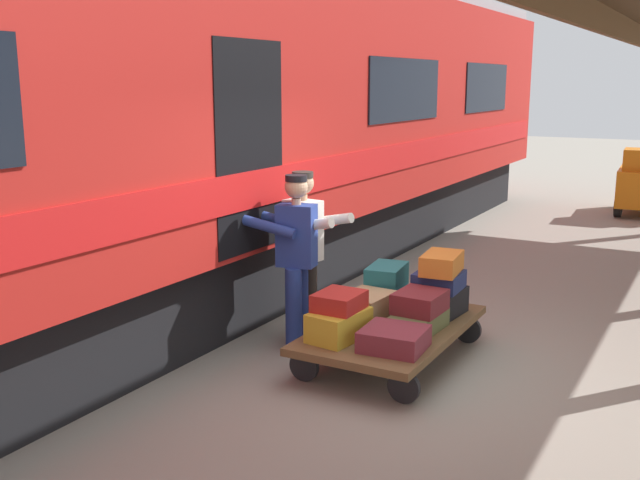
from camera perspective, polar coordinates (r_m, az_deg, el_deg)
The scene contains 16 objects.
ground_plane at distance 6.71m, azimuth 8.84°, elevation -10.53°, with size 60.00×60.00×0.00m, color gray.
train_car at distance 8.04m, azimuth -14.31°, elevation 8.13°, with size 3.03×21.50×4.00m.
luggage_cart at distance 6.99m, azimuth 5.54°, elevation -6.92°, with size 1.21×2.04×0.34m.
suitcase_black_hardshell at distance 7.34m, azimuth 9.24°, elevation -4.64°, with size 0.39×0.48×0.26m, color black.
suitcase_olive_duffel at distance 6.85m, azimuth 7.60°, elevation -6.21°, with size 0.36×0.58×0.17m, color brown.
suitcase_yellow_case at distance 6.56m, azimuth 1.46°, elevation -6.53°, with size 0.36×0.56×0.26m, color gold.
suitcase_burgundy_valise at distance 6.36m, azimuth 5.71°, elevation -7.56°, with size 0.52×0.49×0.18m, color maroon.
suitcase_gray_aluminum at distance 7.54m, azimuth 5.45°, elevation -4.37°, with size 0.36×0.50×0.18m, color #9EA0A5.
suitcase_tan_vintage at distance 7.04m, azimuth 3.60°, elevation -5.19°, with size 0.40×0.51×0.27m, color tan.
suitcase_maroon_trunk at distance 6.83m, azimuth 7.68°, elevation -4.72°, with size 0.40×0.47×0.19m, color maroon.
suitcase_navy_fabric at distance 7.26m, azimuth 9.13°, elevation -3.09°, with size 0.42×0.44×0.17m, color navy.
suitcase_orange_carryall at distance 7.19m, azimuth 9.34°, elevation -1.77°, with size 0.32×0.51×0.19m, color #CC6B23.
suitcase_teal_softside at distance 7.48m, azimuth 5.15°, elevation -2.83°, with size 0.33×0.52×0.24m, color #1E666B.
suitcase_red_plastic at distance 6.54m, azimuth 1.49°, elevation -4.71°, with size 0.37×0.43×0.15m, color #AD231E.
porter_in_overalls at distance 7.15m, azimuth -1.96°, elevation -1.17°, with size 0.72×0.52×1.70m.
porter_by_door at distance 7.39m, azimuth -1.19°, elevation -0.73°, with size 0.71×0.49×1.70m.
Camera 1 is at (-2.10, 5.84, 2.57)m, focal length 41.65 mm.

